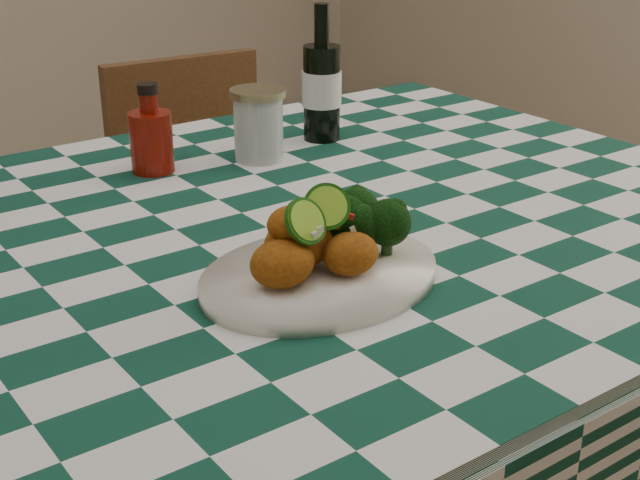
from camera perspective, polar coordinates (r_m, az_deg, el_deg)
plate at (r=1.03m, az=-0.00°, el=-2.35°), size 0.31×0.24×0.02m
fried_chicken_pile at (r=1.00m, az=-0.29°, el=0.34°), size 0.14×0.10×0.09m
broccoli_side at (r=1.06m, az=3.05°, el=1.06°), size 0.09×0.09×0.07m
ketchup_bottle at (r=1.41m, az=-10.80°, el=7.04°), size 0.07×0.07×0.14m
mason_jar at (r=1.45m, az=-3.97°, el=7.37°), size 0.09×0.09×0.12m
beer_bottle at (r=1.55m, az=0.11°, el=10.63°), size 0.08×0.08×0.23m
wooden_chair_right at (r=2.08m, az=-6.42°, el=-0.46°), size 0.40×0.42×0.82m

